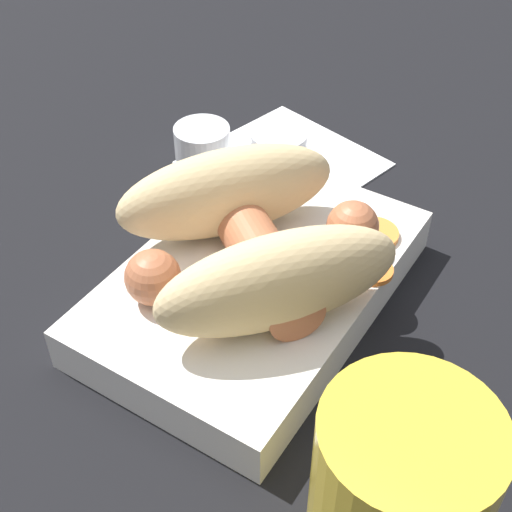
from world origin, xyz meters
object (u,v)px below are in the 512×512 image
bread_roll (251,233)px  drink_glass (395,507)px  food_tray (256,285)px  sausage (257,251)px  condiment_cup_near (279,151)px  condiment_cup_far (202,146)px

bread_roll → drink_glass: drink_glass is taller
food_tray → sausage: size_ratio=1.61×
bread_roll → drink_glass: (-0.12, -0.15, -0.00)m
condiment_cup_near → drink_glass: 0.36m
condiment_cup_near → drink_glass: drink_glass is taller
bread_roll → condiment_cup_far: 0.19m
food_tray → condiment_cup_far: size_ratio=4.89×
bread_roll → condiment_cup_far: bread_roll is taller
sausage → food_tray: bearing=39.6°
food_tray → sausage: bearing=-140.4°
food_tray → condiment_cup_near: same height
condiment_cup_far → drink_glass: size_ratio=0.40×
food_tray → condiment_cup_near: (0.15, 0.07, -0.00)m
condiment_cup_near → condiment_cup_far: bearing=115.7°
food_tray → drink_glass: 0.20m
condiment_cup_far → drink_glass: (-0.24, -0.28, 0.05)m
condiment_cup_near → condiment_cup_far: same height
sausage → bread_roll: bearing=102.2°
condiment_cup_far → bread_roll: bearing=-133.8°
sausage → condiment_cup_far: (0.12, 0.13, -0.04)m
bread_roll → condiment_cup_far: bearing=46.2°
bread_roll → condiment_cup_near: bearing=24.8°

